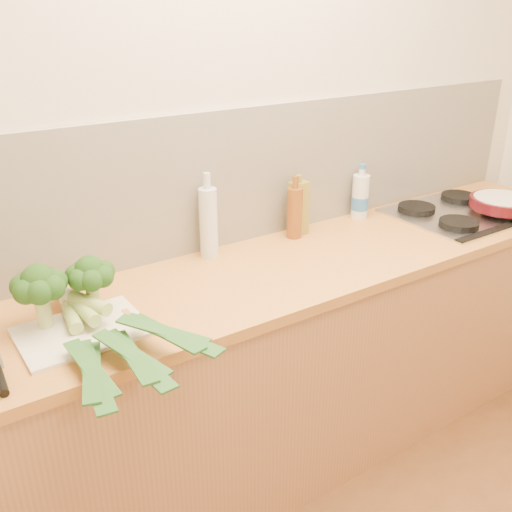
# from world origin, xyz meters

# --- Properties ---
(room_shell) EXTENTS (3.50, 3.50, 3.50)m
(room_shell) POSITION_xyz_m (0.00, 1.49, 1.17)
(room_shell) COLOR beige
(room_shell) RESTS_ON ground
(counter) EXTENTS (3.20, 0.62, 0.90)m
(counter) POSITION_xyz_m (0.00, 1.20, 0.45)
(counter) COLOR #A67345
(counter) RESTS_ON ground
(gas_hob) EXTENTS (0.58, 0.50, 0.04)m
(gas_hob) POSITION_xyz_m (1.02, 1.20, 0.91)
(gas_hob) COLOR silver
(gas_hob) RESTS_ON counter
(chopping_board) EXTENTS (0.37, 0.28, 0.01)m
(chopping_board) POSITION_xyz_m (-0.77, 1.14, 0.91)
(chopping_board) COLOR beige
(chopping_board) RESTS_ON counter
(broccoli_left) EXTENTS (0.16, 0.16, 0.20)m
(broccoli_left) POSITION_xyz_m (-0.85, 1.22, 1.05)
(broccoli_left) COLOR #A1B268
(broccoli_left) RESTS_ON chopping_board
(broccoli_right) EXTENTS (0.15, 0.15, 0.19)m
(broccoli_right) POSITION_xyz_m (-0.69, 1.23, 1.04)
(broccoli_right) COLOR #A1B268
(broccoli_right) RESTS_ON chopping_board
(leek_front) EXTENTS (0.16, 0.70, 0.04)m
(leek_front) POSITION_xyz_m (-0.79, 1.12, 0.93)
(leek_front) COLOR white
(leek_front) RESTS_ON chopping_board
(leek_mid) EXTENTS (0.13, 0.70, 0.04)m
(leek_mid) POSITION_xyz_m (-0.73, 1.11, 0.95)
(leek_mid) COLOR white
(leek_mid) RESTS_ON chopping_board
(leek_back) EXTENTS (0.31, 0.66, 0.04)m
(leek_back) POSITION_xyz_m (-0.69, 1.11, 0.97)
(leek_back) COLOR white
(leek_back) RESTS_ON chopping_board
(skillet) EXTENTS (0.42, 0.29, 0.05)m
(skillet) POSITION_xyz_m (1.17, 1.08, 0.96)
(skillet) COLOR #4A0C11
(skillet) RESTS_ON gas_hob
(oil_tin) EXTENTS (0.08, 0.05, 0.26)m
(oil_tin) POSITION_xyz_m (0.25, 1.42, 1.02)
(oil_tin) COLOR #9C9833
(oil_tin) RESTS_ON counter
(glass_bottle) EXTENTS (0.07, 0.07, 0.33)m
(glass_bottle) POSITION_xyz_m (-0.17, 1.43, 1.04)
(glass_bottle) COLOR silver
(glass_bottle) RESTS_ON counter
(amber_bottle) EXTENTS (0.06, 0.06, 0.26)m
(amber_bottle) POSITION_xyz_m (0.22, 1.40, 1.01)
(amber_bottle) COLOR brown
(amber_bottle) RESTS_ON counter
(water_bottle) EXTENTS (0.08, 0.08, 0.23)m
(water_bottle) POSITION_xyz_m (0.61, 1.43, 0.99)
(water_bottle) COLOR silver
(water_bottle) RESTS_ON counter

